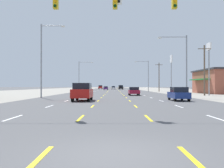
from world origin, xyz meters
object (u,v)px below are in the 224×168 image
Objects in this scene: sedan_far_left_midfar at (81,90)px; sedan_inner_left_far at (106,88)px; hatchback_far_right_near at (179,94)px; pole_sign_right_row_2 at (171,64)px; hatchback_center_turn_farthest at (113,88)px; suv_inner_right_distant_b at (120,87)px; suv_far_left_distant_a at (100,87)px; streetlight_left_row_1 at (81,74)px; suv_inner_left_nearest at (82,92)px; streetlight_left_row_0 at (43,56)px; sedan_inner_right_mid at (134,91)px; suv_inner_right_farther at (121,87)px; streetlight_right_row_1 at (147,74)px; pole_sign_right_row_1 at (209,57)px; streetlight_right_row_0 at (183,61)px.

sedan_inner_left_far is at bearing 85.95° from sedan_far_left_midfar.
pole_sign_right_row_2 reaches higher than hatchback_far_right_near.
hatchback_center_turn_farthest is (3.14, 13.54, 0.03)m from sedan_inner_left_far.
suv_inner_right_distant_b reaches higher than hatchback_far_right_near.
streetlight_left_row_1 is (-2.89, -57.55, 4.16)m from suv_far_left_distant_a.
suv_inner_right_distant_b is 62.57m from streetlight_left_row_1.
suv_inner_left_nearest is 0.47× the size of streetlight_left_row_0.
sedan_inner_left_far is at bearing -82.16° from suv_far_left_distant_a.
sedan_inner_right_mid is 1.15× the size of hatchback_center_turn_farthest.
sedan_inner_left_far is 0.44× the size of streetlight_left_row_0.
sedan_inner_right_mid is 0.92× the size of suv_inner_right_farther.
sedan_far_left_midfar is (-10.48, 9.23, 0.00)m from sedan_inner_right_mid.
pole_sign_right_row_2 is at bearing -61.99° from sedan_inner_left_far.
sedan_inner_left_far is at bearing 96.28° from sedan_inner_right_mid.
hatchback_far_right_near is 0.38× the size of pole_sign_right_row_2.
sedan_far_left_midfar is 26.83m from streetlight_right_row_1.
suv_inner_right_farther and suv_inner_right_distant_b have the same top height.
suv_far_left_distant_a is at bearing 97.74° from hatchback_far_right_near.
suv_far_left_distant_a is at bearing 106.02° from streetlight_right_row_1.
suv_inner_right_distant_b is 100.88m from streetlight_left_row_0.
sedan_inner_left_far is at bearing 89.81° from suv_inner_left_nearest.
pole_sign_right_row_1 is 1.04× the size of streetlight_left_row_1.
streetlight_left_row_1 reaches higher than hatchback_center_turn_farthest.
streetlight_left_row_0 is (-25.75, -34.65, -1.80)m from pole_sign_right_row_2.
hatchback_far_right_near is 0.80× the size of suv_inner_right_distant_b.
pole_sign_right_row_2 reaches higher than hatchback_center_turn_farthest.
pole_sign_right_row_1 is at bearing -76.82° from streetlight_right_row_1.
sedan_far_left_midfar is 1.00× the size of sedan_inner_left_far.
pole_sign_right_row_2 is at bearing -79.28° from suv_inner_right_distant_b.
hatchback_center_turn_farthest is 77.14m from pole_sign_right_row_1.
suv_inner_left_nearest is 1.09× the size of sedan_inner_right_mid.
streetlight_left_row_0 is at bearing -95.34° from sedan_inner_left_far.
streetlight_right_row_0 is at bearing 70.60° from hatchback_far_right_near.
suv_inner_right_distant_b is at bearing 86.22° from suv_inner_left_nearest.
hatchback_center_turn_farthest is at bearing 76.95° from sedan_inner_left_far.
suv_inner_right_farther reaches higher than sedan_far_left_midfar.
hatchback_center_turn_farthest is (-7.36, 91.18, 0.00)m from hatchback_far_right_near.
sedan_inner_right_mid is 0.49× the size of pole_sign_right_row_1.
suv_far_left_distant_a is at bearing 89.88° from sedan_far_left_midfar.
hatchback_far_right_near is at bearing -60.71° from sedan_far_left_midfar.
streetlight_right_row_1 reaches higher than sedan_far_left_midfar.
suv_inner_right_farther is 82.89m from streetlight_left_row_0.
streetlight_right_row_1 is at bearing 73.94° from suv_inner_left_nearest.
suv_inner_right_distant_b is at bearing 77.76° from streetlight_left_row_1.
sedan_far_left_midfar is 66.21m from hatchback_center_turn_farthest.
sedan_far_left_midfar is at bearing -94.05° from sedan_inner_left_far.
streetlight_right_row_0 is at bearing -127.41° from pole_sign_right_row_1.
sedan_inner_left_far is (3.71, 52.31, 0.00)m from sedan_far_left_midfar.
streetlight_right_row_1 is at bearing -84.22° from suv_inner_right_distant_b.
hatchback_far_right_near is 78.34m from sedan_inner_left_far.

